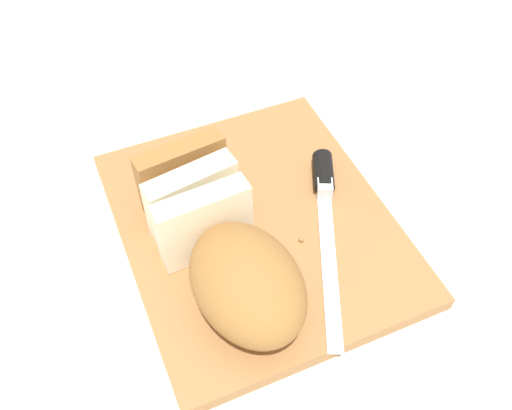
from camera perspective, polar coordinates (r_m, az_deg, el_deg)
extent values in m
plane|color=silver|center=(0.69, 0.00, -2.58)|extent=(3.00, 3.00, 0.00)
cube|color=#9E6B3D|center=(0.69, 0.00, -2.11)|extent=(0.37, 0.32, 0.02)
ellipsoid|color=#996633|center=(0.58, -0.90, -7.82)|extent=(0.16, 0.13, 0.09)
cube|color=beige|center=(0.62, -5.18, -1.89)|extent=(0.04, 0.11, 0.09)
cube|color=beige|center=(0.65, -6.36, 0.58)|extent=(0.05, 0.11, 0.09)
cube|color=#996633|center=(0.67, -7.30, 2.93)|extent=(0.05, 0.11, 0.09)
cube|color=silver|center=(0.64, 7.31, -6.07)|extent=(0.20, 0.10, 0.00)
cylinder|color=black|center=(0.72, 6.74, 3.29)|extent=(0.06, 0.04, 0.03)
cube|color=silver|center=(0.70, 6.86, 1.53)|extent=(0.03, 0.02, 0.02)
sphere|color=#A8753D|center=(0.65, -4.23, -4.13)|extent=(0.01, 0.01, 0.01)
sphere|color=#A8753D|center=(0.66, 4.56, -3.47)|extent=(0.01, 0.01, 0.01)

